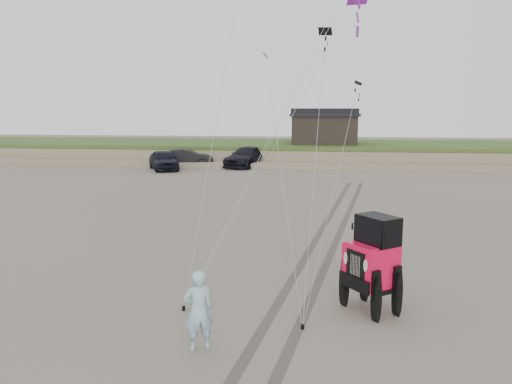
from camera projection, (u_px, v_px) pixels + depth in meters
ground at (251, 315)px, 12.36m from camera, size 160.00×160.00×0.00m
dune_ridge at (303, 152)px, 48.90m from camera, size 160.00×14.25×1.73m
cabin at (324, 128)px, 47.77m from camera, size 6.40×5.40×3.35m
truck_a at (164, 160)px, 41.53m from camera, size 3.96×5.20×1.65m
truck_b at (186, 158)px, 43.49m from camera, size 5.05×2.74×1.58m
truck_c at (248, 157)px, 43.81m from camera, size 4.17×6.43×1.73m
jeep at (371, 274)px, 12.48m from camera, size 5.52×5.03×1.96m
man at (198, 310)px, 10.49m from camera, size 0.75×0.64×1.75m
stake_main at (184, 308)px, 12.64m from camera, size 0.08×0.08×0.12m
stake_aux at (303, 327)px, 11.57m from camera, size 0.08×0.08×0.12m
tire_tracks at (328, 237)px, 19.93m from camera, size 5.22×29.74×0.01m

